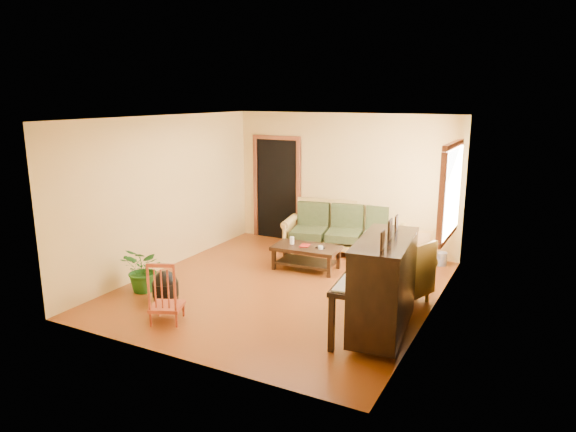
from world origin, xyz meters
The scene contains 16 objects.
floor centered at (0.00, 0.00, 0.00)m, with size 5.00×5.00×0.00m, color #60290C.
doorway centered at (-1.45, 2.48, 1.02)m, with size 1.08×0.16×2.05m, color black.
window centered at (2.21, 1.30, 1.50)m, with size 0.12×1.36×1.46m, color white.
sofa centered at (0.19, 2.11, 0.48)m, with size 2.22×0.93×0.95m, color olive.
coffee_table centered at (-0.04, 0.95, 0.20)m, with size 1.12×0.61×0.41m, color black.
armchair centered at (1.71, 0.27, 0.47)m, with size 0.89×0.94×0.94m, color olive.
piano centered at (1.87, -0.90, 0.63)m, with size 0.83×1.42×1.25m, color black.
footstool centered at (-1.20, -1.31, 0.18)m, with size 0.38×0.38×0.36m, color black.
red_chair centered at (-0.77, -1.79, 0.43)m, with size 0.40×0.43×0.85m, color maroon.
leaning_frame centered at (1.57, 2.35, 0.29)m, with size 0.43×0.10×0.57m, color #B3883B.
ceramic_crock centered at (1.98, 2.23, 0.12)m, with size 0.19×0.19×0.23m, color #34499D.
potted_plant centered at (-1.77, -1.12, 0.35)m, with size 0.64×0.55×0.71m, color #1E5518.
book centered at (-0.15, 0.93, 0.42)m, with size 0.16×0.21×0.02m, color maroon.
candle centered at (-0.33, 0.96, 0.47)m, with size 0.08×0.08×0.13m, color white.
glass_jar centered at (0.23, 0.92, 0.44)m, with size 0.08×0.08×0.06m, color silver.
remote centered at (0.21, 0.96, 0.42)m, with size 0.16×0.04×0.02m, color black.
Camera 1 is at (3.54, -6.64, 2.91)m, focal length 32.00 mm.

